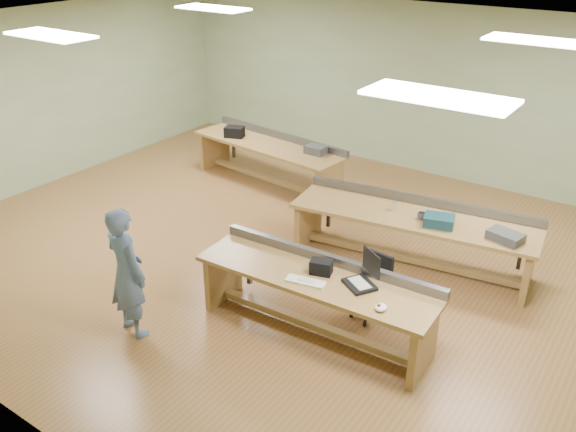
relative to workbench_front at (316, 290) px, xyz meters
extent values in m
plane|color=#925C37|center=(-1.25, 1.27, -0.55)|extent=(10.00, 10.00, 0.00)
plane|color=silver|center=(-1.25, 1.27, 2.45)|extent=(10.00, 10.00, 0.00)
cube|color=#9CB489|center=(-1.25, 5.27, 0.95)|extent=(10.00, 0.04, 3.00)
cube|color=#9CB489|center=(-1.25, -2.73, 0.95)|extent=(10.00, 0.04, 3.00)
cube|color=#9CB489|center=(-6.25, 1.27, 0.95)|extent=(0.04, 8.00, 3.00)
cube|color=white|center=(-3.75, -0.23, 2.42)|extent=(1.20, 0.50, 0.03)
cube|color=white|center=(-3.75, 2.77, 2.42)|extent=(1.20, 0.50, 0.03)
cube|color=white|center=(1.25, -0.23, 2.42)|extent=(1.20, 0.50, 0.03)
cube|color=white|center=(1.25, 2.77, 2.42)|extent=(1.20, 0.50, 0.03)
cube|color=#B08A4A|center=(0.00, -0.04, 0.17)|extent=(2.79, 0.85, 0.05)
cube|color=#B08A4A|center=(-1.28, -0.09, -0.20)|extent=(0.11, 0.64, 0.70)
cube|color=#B08A4A|center=(1.28, 0.02, -0.20)|extent=(0.11, 0.64, 0.70)
cube|color=#B08A4A|center=(0.00, -0.04, -0.45)|extent=(2.47, 0.20, 0.08)
cube|color=#585A60|center=(-0.01, 0.29, 0.25)|extent=(2.77, 0.19, 0.11)
cube|color=#B08A4A|center=(0.25, 1.97, 0.17)|extent=(3.31, 1.29, 0.05)
cube|color=#B08A4A|center=(-1.25, 1.76, -0.20)|extent=(0.18, 0.76, 0.70)
cube|color=#B08A4A|center=(1.74, 2.18, -0.20)|extent=(0.18, 0.76, 0.70)
cube|color=#B08A4A|center=(0.25, 1.97, -0.45)|extent=(2.91, 0.50, 0.08)
cube|color=#585A60|center=(0.19, 2.36, 0.25)|extent=(3.20, 0.52, 0.11)
cube|color=#B08A4A|center=(-3.00, 3.15, 0.17)|extent=(3.00, 1.10, 0.05)
cube|color=#B08A4A|center=(-4.36, 3.30, -0.20)|extent=(0.16, 0.69, 0.70)
cube|color=#B08A4A|center=(-1.65, 3.00, -0.20)|extent=(0.16, 0.69, 0.70)
cube|color=#B08A4A|center=(-3.00, 3.15, -0.45)|extent=(2.62, 0.39, 0.08)
cube|color=#585A60|center=(-2.96, 3.50, 0.25)|extent=(2.92, 0.41, 0.11)
imported|color=slate|center=(-1.71, -1.17, 0.22)|extent=(0.62, 0.46, 1.55)
cube|color=black|center=(0.49, 0.07, 0.21)|extent=(0.42, 0.40, 0.04)
cube|color=black|center=(0.56, 0.18, 0.45)|extent=(0.29, 0.18, 0.26)
cube|color=silver|center=(-0.01, -0.20, 0.21)|extent=(0.45, 0.23, 0.02)
ellipsoid|color=white|center=(0.88, -0.20, 0.23)|extent=(0.12, 0.14, 0.06)
cube|color=black|center=(0.02, 0.05, 0.28)|extent=(0.27, 0.22, 0.16)
cylinder|color=black|center=(0.36, 0.58, -0.36)|extent=(0.05, 0.05, 0.39)
cube|color=black|center=(0.36, 0.58, -0.15)|extent=(0.41, 0.41, 0.05)
cube|color=black|center=(0.38, 0.76, 0.07)|extent=(0.36, 0.09, 0.34)
cylinder|color=black|center=(0.36, 0.58, -0.53)|extent=(0.47, 0.47, 0.05)
cube|color=#143644|center=(0.63, 1.89, 0.26)|extent=(0.43, 0.37, 0.13)
cube|color=#3B3B3E|center=(1.45, 1.97, 0.25)|extent=(0.45, 0.34, 0.11)
imported|color=#3B3B3E|center=(0.38, 1.93, 0.24)|extent=(0.15, 0.15, 0.09)
cylinder|color=silver|center=(-0.03, 1.97, 0.26)|extent=(0.08, 0.08, 0.12)
cube|color=black|center=(-3.70, 3.11, 0.29)|extent=(0.38, 0.33, 0.18)
cube|color=#3B3B3E|center=(-2.06, 3.21, 0.26)|extent=(0.34, 0.25, 0.13)
camera|label=1|loc=(2.99, -4.85, 3.70)|focal=38.00mm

